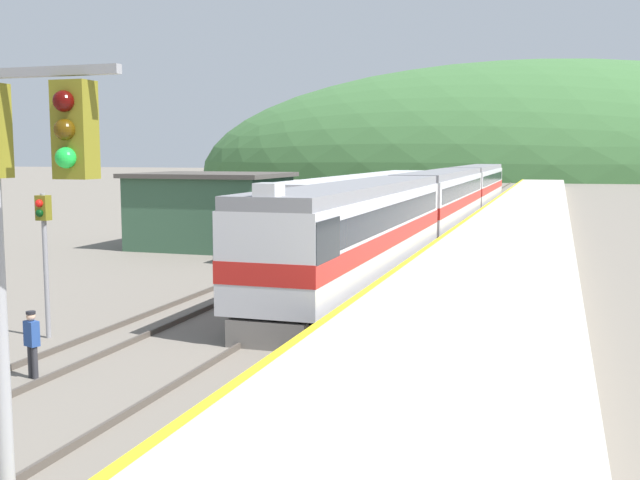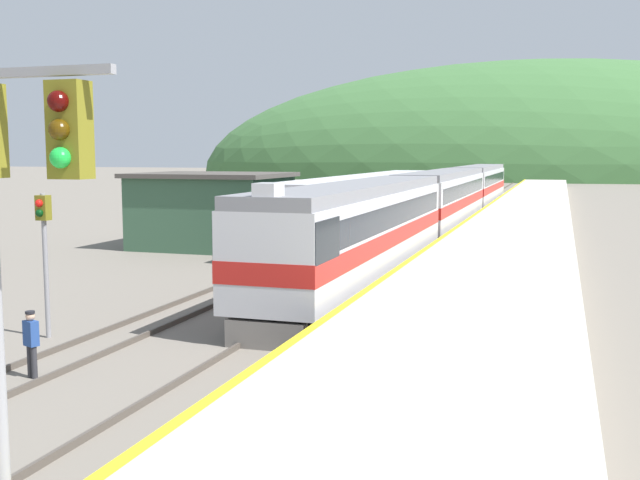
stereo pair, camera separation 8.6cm
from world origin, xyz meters
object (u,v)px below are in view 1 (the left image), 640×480
(carriage_second, at_px, (443,199))
(track_worker, at_px, (32,341))
(siding_train, at_px, (366,204))
(signal_post_siding, at_px, (44,235))
(express_train_lead_car, at_px, (359,231))
(carriage_third, at_px, (478,185))

(carriage_second, relative_size, track_worker, 13.69)
(siding_train, height_order, track_worker, siding_train)
(signal_post_siding, distance_m, track_worker, 4.51)
(carriage_second, xyz_separation_m, track_worker, (-4.27, -36.29, -1.35))
(signal_post_siding, xyz_separation_m, track_worker, (2.17, -3.37, -2.07))
(carriage_second, bearing_deg, signal_post_siding, -101.07)
(siding_train, bearing_deg, express_train_lead_car, -76.71)
(express_train_lead_car, bearing_deg, siding_train, 103.29)
(carriage_third, bearing_deg, express_train_lead_car, -90.00)
(express_train_lead_car, relative_size, carriage_second, 0.93)
(express_train_lead_car, height_order, signal_post_siding, express_train_lead_car)
(express_train_lead_car, distance_m, carriage_third, 45.24)
(carriage_second, relative_size, signal_post_siding, 5.29)
(carriage_third, bearing_deg, carriage_second, -90.00)
(carriage_second, distance_m, track_worker, 36.57)
(express_train_lead_car, xyz_separation_m, carriage_third, (0.00, 45.24, -0.01))
(carriage_third, bearing_deg, track_worker, -94.13)
(express_train_lead_car, height_order, carriage_third, express_train_lead_car)
(carriage_second, relative_size, siding_train, 0.71)
(carriage_third, height_order, track_worker, carriage_third)
(signal_post_siding, relative_size, track_worker, 2.59)
(carriage_third, distance_m, track_worker, 59.35)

